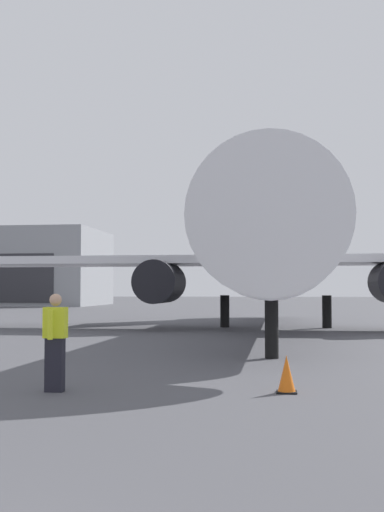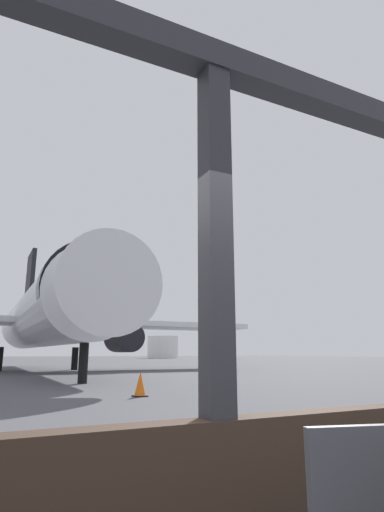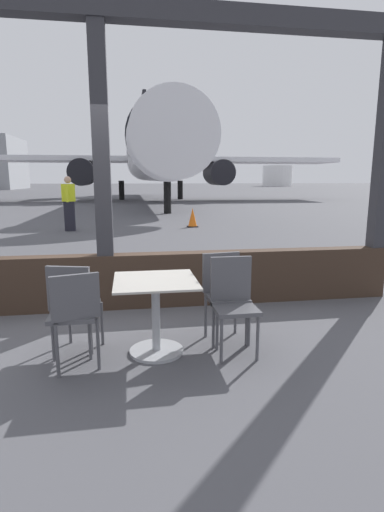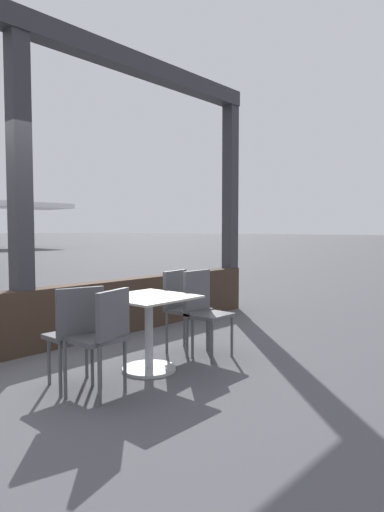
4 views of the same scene
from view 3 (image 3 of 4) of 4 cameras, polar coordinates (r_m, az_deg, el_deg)
name	(u,v)px [view 3 (image 3 of 4)]	position (r m, az deg, el deg)	size (l,w,h in m)	color
ground_plane	(126,194)	(45.03, -9.64, 8.87)	(220.00, 220.00, 0.00)	#4C4C51
window_frame	(104,210)	(5.02, -12.70, 6.53)	(7.71, 0.24, 3.67)	#38281E
dining_table	(156,311)	(3.77, -5.28, -8.02)	(0.77, 0.77, 0.72)	#ADA89E
cafe_chair_window_left	(224,288)	(4.06, 4.72, -4.73)	(0.43, 0.43, 0.90)	#4C4C51
cafe_chair_window_right	(74,302)	(3.84, -16.79, -6.38)	(0.47, 0.47, 0.88)	#4C4C51
cafe_chair_aisle_left	(233,297)	(3.78, 5.98, -5.96)	(0.40, 0.40, 0.92)	#4C4C51
cafe_chair_aisle_right	(74,311)	(3.54, -16.74, -7.61)	(0.47, 0.47, 0.88)	#4C4C51
airplane	(152,155)	(30.49, -5.80, 14.40)	(29.59, 29.97, 10.35)	silver
ground_crew_worker	(69,203)	(13.26, -17.47, 7.38)	(0.40, 0.57, 1.74)	black
traffic_cone	(193,218)	(13.77, 0.08, 5.55)	(0.36, 0.36, 0.66)	orange
fuel_storage_tank	(277,176)	(97.44, 12.30, 11.31)	(6.92, 6.92, 4.80)	white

